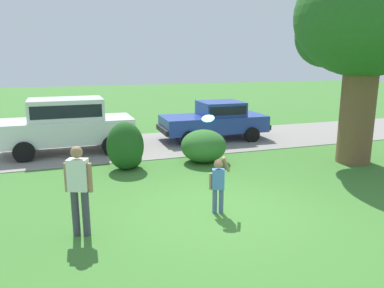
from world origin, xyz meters
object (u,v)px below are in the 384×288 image
object	(u,v)px
oak_tree_large	(366,24)
adult_onlooker	(79,186)
parked_suv	(67,122)
frisbee	(208,119)
child_thrower	(218,182)
parked_sedan	(215,119)

from	to	relation	value
oak_tree_large	adult_onlooker	xyz separation A→B (m)	(-8.67, -2.63, -3.31)
parked_suv	frisbee	bearing A→B (deg)	-64.88
parked_suv	child_thrower	world-z (taller)	parked_suv
oak_tree_large	parked_sedan	bearing A→B (deg)	123.15
child_thrower	frisbee	distance (m)	1.39
oak_tree_large	parked_suv	size ratio (longest dim) A/B	1.34
adult_onlooker	frisbee	bearing A→B (deg)	13.24
oak_tree_large	parked_suv	bearing A→B (deg)	154.23
parked_sedan	adult_onlooker	world-z (taller)	adult_onlooker
parked_sedan	child_thrower	bearing A→B (deg)	-111.88
parked_sedan	adult_onlooker	xyz separation A→B (m)	(-5.69, -7.19, 0.13)
parked_suv	frisbee	xyz separation A→B (m)	(2.90, -6.19, 0.92)
parked_suv	frisbee	size ratio (longest dim) A/B	15.70
oak_tree_large	parked_suv	distance (m)	10.24
parked_sedan	parked_suv	bearing A→B (deg)	-176.71
adult_onlooker	parked_sedan	bearing A→B (deg)	51.65
frisbee	adult_onlooker	xyz separation A→B (m)	(-2.81, -0.66, -1.02)
child_thrower	frisbee	world-z (taller)	frisbee
oak_tree_large	adult_onlooker	world-z (taller)	oak_tree_large
child_thrower	adult_onlooker	size ratio (longest dim) A/B	0.74
parked_suv	adult_onlooker	world-z (taller)	parked_suv
parked_sedan	child_thrower	size ratio (longest dim) A/B	3.45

